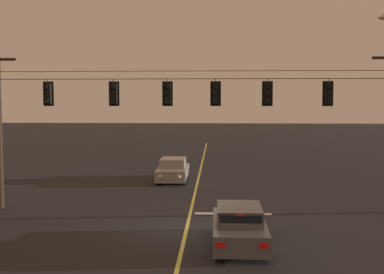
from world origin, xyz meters
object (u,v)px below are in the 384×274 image
traffic_light_rightmost (268,93)px  traffic_light_leftmost (47,94)px  traffic_light_left_inner (113,94)px  car_oncoming_lead (173,170)px  traffic_light_right_inner (216,93)px  traffic_light_far_right (329,93)px  car_waiting_near_lane (239,227)px  traffic_light_centre (167,94)px

traffic_light_rightmost → traffic_light_leftmost: bearing=180.0°
traffic_light_left_inner → traffic_light_leftmost: bearing=180.0°
traffic_light_leftmost → car_oncoming_lead: size_ratio=0.28×
traffic_light_leftmost → traffic_light_rightmost: (9.99, 0.00, 0.00)m
traffic_light_left_inner → traffic_light_right_inner: size_ratio=1.00×
traffic_light_leftmost → traffic_light_rightmost: size_ratio=1.00×
traffic_light_far_right → traffic_light_leftmost: bearing=180.0°
traffic_light_far_right → car_oncoming_lead: 12.36m
traffic_light_right_inner → car_waiting_near_lane: (0.84, -5.35, -4.68)m
traffic_light_rightmost → traffic_light_far_right: (2.68, 0.00, 0.00)m
traffic_light_far_right → car_oncoming_lead: size_ratio=0.28×
traffic_light_centre → car_oncoming_lead: (-0.50, 8.47, -4.68)m
traffic_light_rightmost → car_oncoming_lead: traffic_light_rightmost is taller
traffic_light_left_inner → traffic_light_centre: 2.44m
traffic_light_left_inner → traffic_light_far_right: (9.63, 0.00, 0.00)m
traffic_light_rightmost → car_waiting_near_lane: (-1.48, -5.35, -4.68)m
traffic_light_left_inner → traffic_light_far_right: bearing=0.0°
traffic_light_rightmost → car_waiting_near_lane: size_ratio=0.28×
traffic_light_left_inner → car_oncoming_lead: 9.87m
traffic_light_left_inner → car_oncoming_lead: traffic_light_left_inner is taller
traffic_light_centre → traffic_light_rightmost: bearing=0.0°
traffic_light_centre → traffic_light_right_inner: (2.18, 0.00, 0.00)m
traffic_light_leftmost → traffic_light_left_inner: size_ratio=1.00×
traffic_light_left_inner → traffic_light_centre: bearing=0.0°
traffic_light_right_inner → car_waiting_near_lane: traffic_light_right_inner is taller
traffic_light_centre → car_oncoming_lead: traffic_light_centre is taller
traffic_light_left_inner → car_waiting_near_lane: traffic_light_left_inner is taller
car_waiting_near_lane → traffic_light_centre: bearing=119.4°
traffic_light_right_inner → traffic_light_rightmost: same height
traffic_light_left_inner → traffic_light_far_right: same height
traffic_light_far_right → car_waiting_near_lane: (-4.17, -5.35, -4.68)m
traffic_light_centre → traffic_light_left_inner: bearing=180.0°
traffic_light_centre → car_oncoming_lead: size_ratio=0.28×
traffic_light_right_inner → car_oncoming_lead: bearing=107.5°
traffic_light_right_inner → traffic_light_far_right: size_ratio=1.00×
traffic_light_left_inner → traffic_light_right_inner: same height
traffic_light_far_right → traffic_light_right_inner: bearing=180.0°
traffic_light_rightmost → car_oncoming_lead: size_ratio=0.28×
traffic_light_right_inner → car_oncoming_lead: 10.04m
traffic_light_centre → traffic_light_right_inner: same height
traffic_light_left_inner → car_waiting_near_lane: (5.46, -5.35, -4.68)m
car_waiting_near_lane → traffic_light_leftmost: bearing=147.8°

